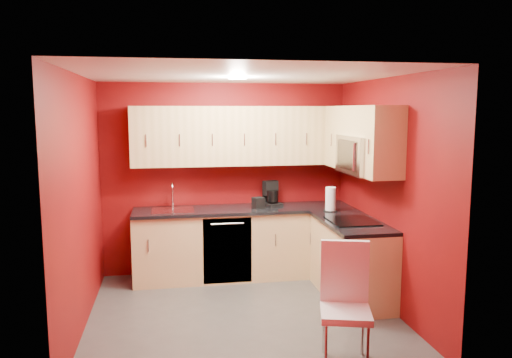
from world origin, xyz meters
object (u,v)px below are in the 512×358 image
object	(u,v)px
microwave	(364,155)
dining_chair	(346,306)
paper_towel	(331,199)
napkin_holder	(258,203)
sink	(173,207)
coffee_maker	(273,193)

from	to	relation	value
microwave	dining_chair	xyz separation A→B (m)	(-0.69, -1.40, -1.14)
paper_towel	dining_chair	bearing A→B (deg)	-104.69
napkin_holder	dining_chair	distance (m)	2.40
microwave	paper_towel	bearing A→B (deg)	105.99
microwave	dining_chair	distance (m)	1.94
microwave	sink	bearing A→B (deg)	154.40
napkin_holder	paper_towel	size ratio (longest dim) A/B	0.47
coffee_maker	paper_towel	distance (m)	0.80
coffee_maker	dining_chair	world-z (taller)	coffee_maker
coffee_maker	dining_chair	bearing A→B (deg)	-106.41
napkin_holder	dining_chair	xyz separation A→B (m)	(0.32, -2.33, -0.46)
microwave	napkin_holder	bearing A→B (deg)	137.53
microwave	sink	size ratio (longest dim) A/B	1.46
microwave	napkin_holder	xyz separation A→B (m)	(-1.02, 0.93, -0.68)
microwave	sink	distance (m)	2.43
microwave	dining_chair	size ratio (longest dim) A/B	0.74
paper_towel	coffee_maker	bearing A→B (deg)	141.13
sink	paper_towel	distance (m)	1.97
microwave	coffee_maker	xyz separation A→B (m)	(-0.79, 1.10, -0.59)
microwave	coffee_maker	size ratio (longest dim) A/B	2.40
dining_chair	paper_towel	bearing A→B (deg)	90.88
microwave	sink	world-z (taller)	microwave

